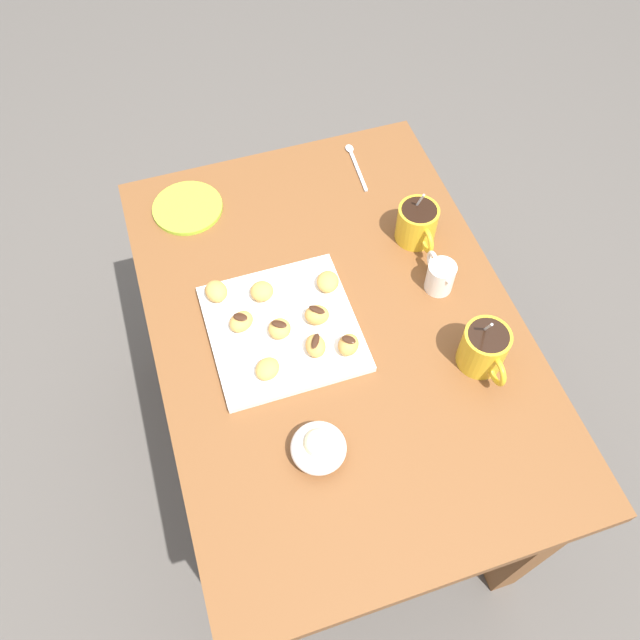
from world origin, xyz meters
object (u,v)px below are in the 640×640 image
Objects in this scene: beignet_6 at (316,346)px; dining_table at (335,354)px; beignet_4 at (262,291)px; pastry_plate_square at (283,328)px; coffee_mug_mustard_right at (484,348)px; beignet_8 at (216,291)px; cream_pitcher_white at (440,275)px; beignet_7 at (317,315)px; beignet_0 at (267,369)px; saucer_lime_left at (188,208)px; beignet_1 at (241,321)px; beignet_2 at (280,329)px; coffee_mug_mustard_left at (417,223)px; beignet_5 at (349,345)px; beignet_3 at (328,282)px; ice_cream_bowl at (319,447)px.

dining_table is at bearing 131.60° from beignet_6.
dining_table is at bearing 50.77° from beignet_4.
pastry_plate_square is 0.41m from coffee_mug_mustard_right.
beignet_8 is (-0.14, -0.22, 0.16)m from dining_table.
cream_pitcher_white reaches higher than beignet_7.
coffee_mug_mustard_right is 2.83× the size of beignet_0.
saucer_lime_left is at bearing -162.84° from pastry_plate_square.
beignet_1 is at bearing -108.80° from pastry_plate_square.
saucer_lime_left is at bearing -173.52° from beignet_1.
cream_pitcher_white is at bearing 50.65° from saucer_lime_left.
cream_pitcher_white reaches higher than beignet_2.
coffee_mug_mustard_left is 0.94× the size of coffee_mug_mustard_right.
beignet_5 is 0.96× the size of beignet_7.
beignet_3 is at bearing 82.71° from beignet_4.
beignet_0 is at bearing -56.01° from beignet_7.
beignet_4 is at bearing -135.31° from beignet_7.
beignet_7 is (0.01, 0.07, 0.03)m from pastry_plate_square.
dining_table is 22.30× the size of beignet_5.
beignet_4 is 0.97× the size of beignet_7.
ice_cream_bowl reaches higher than beignet_8.
beignet_6 is at bearing 50.98° from beignet_1.
coffee_mug_mustard_right is 2.77× the size of beignet_1.
cream_pitcher_white is at bearing 112.40° from beignet_5.
coffee_mug_mustard_right is 1.43× the size of ice_cream_bowl.
coffee_mug_mustard_right is (0.19, 0.36, 0.04)m from pastry_plate_square.
dining_table is at bearing 87.14° from beignet_2.
cream_pitcher_white is 1.96× the size of beignet_1.
saucer_lime_left is (-0.41, -0.23, 0.13)m from dining_table.
saucer_lime_left is at bearing -117.09° from coffee_mug_mustard_left.
ice_cream_bowl is at bearing -20.84° from beignet_3.
beignet_6 is (0.16, 0.07, 0.00)m from beignet_4.
cream_pitcher_white is at bearing -2.21° from coffee_mug_mustard_left.
beignet_0 is at bearing -59.74° from coffee_mug_mustard_left.
beignet_7 reaches higher than pastry_plate_square.
coffee_mug_mustard_left is 2.73× the size of beignet_7.
coffee_mug_mustard_left reaches higher than beignet_8.
dining_table is at bearing -124.92° from coffee_mug_mustard_right.
dining_table is 0.18m from pastry_plate_square.
coffee_mug_mustard_left is 0.34m from coffee_mug_mustard_right.
beignet_0 is at bearing -89.96° from beignet_5.
beignet_7 is at bearing -32.68° from beignet_3.
pastry_plate_square is 0.41m from saucer_lime_left.
beignet_5 is at bearing 24.38° from beignet_7.
beignet_3 is at bearing -105.43° from cream_pitcher_white.
beignet_0 is 0.11m from beignet_6.
coffee_mug_mustard_left is 2.58× the size of beignet_3.
pastry_plate_square is 0.16m from beignet_8.
beignet_2 is (0.01, -0.01, 0.02)m from pastry_plate_square.
ice_cream_bowl is 0.31m from beignet_1.
saucer_lime_left is at bearing -170.75° from ice_cream_bowl.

